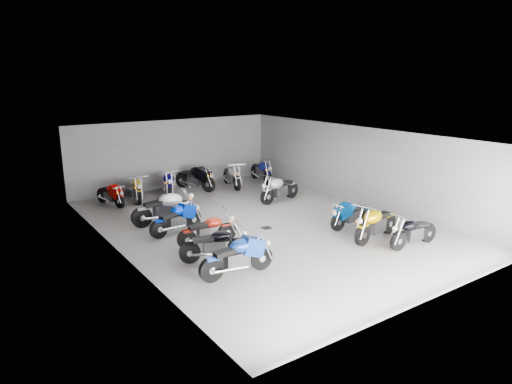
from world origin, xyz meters
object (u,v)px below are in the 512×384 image
motorcycle_left_e (177,219)px  motorcycle_left_d (208,230)px  motorcycle_back_f (262,171)px  motorcycle_right_b (376,223)px  motorcycle_left_c (215,245)px  motorcycle_right_f (279,189)px  motorcycle_left_f (165,208)px  motorcycle_right_a (413,232)px  motorcycle_left_b (238,257)px  motorcycle_back_e (232,176)px  motorcycle_right_c (351,214)px  motorcycle_back_b (137,188)px  motorcycle_back_c (169,183)px  motorcycle_back_d (195,178)px  drain_grate (267,228)px  motorcycle_back_a (111,194)px

motorcycle_left_e → motorcycle_left_d: bearing=-0.7°
motorcycle_left_e → motorcycle_back_f: (6.77, 4.63, 0.06)m
motorcycle_left_d → motorcycle_right_b: bearing=65.5°
motorcycle_left_c → motorcycle_right_f: size_ratio=0.87×
motorcycle_left_f → motorcycle_right_a: 8.48m
motorcycle_left_f → motorcycle_right_b: bearing=45.3°
motorcycle_left_b → motorcycle_left_f: motorcycle_left_f is taller
motorcycle_right_f → motorcycle_back_e: bearing=-5.6°
motorcycle_right_a → motorcycle_right_f: motorcycle_right_f is taller
motorcycle_left_e → motorcycle_left_f: motorcycle_left_f is taller
motorcycle_right_c → motorcycle_back_b: 9.14m
motorcycle_left_d → motorcycle_right_f: (4.97, 2.81, 0.07)m
motorcycle_left_f → motorcycle_left_c: bearing=-0.0°
motorcycle_left_b → motorcycle_back_e: 9.94m
motorcycle_back_e → motorcycle_back_f: bearing=-162.5°
motorcycle_right_b → motorcycle_back_f: size_ratio=1.00×
motorcycle_left_b → motorcycle_back_c: motorcycle_back_c is taller
motorcycle_left_d → motorcycle_back_c: (1.52, 6.38, 0.07)m
motorcycle_right_f → motorcycle_back_f: (1.48, 3.40, 0.01)m
motorcycle_right_a → motorcycle_back_e: motorcycle_back_e is taller
motorcycle_right_c → motorcycle_left_b: bearing=99.6°
motorcycle_left_f → motorcycle_back_c: size_ratio=1.10×
motorcycle_left_d → motorcycle_left_f: motorcycle_left_f is taller
motorcycle_back_b → motorcycle_back_f: 6.38m
motorcycle_left_f → motorcycle_back_d: (3.21, 3.86, -0.01)m
motorcycle_left_e → motorcycle_right_c: size_ratio=1.03×
motorcycle_back_d → drain_grate: bearing=65.0°
motorcycle_left_c → motorcycle_back_f: 10.15m
motorcycle_right_f → motorcycle_right_b: bearing=166.0°
motorcycle_left_f → motorcycle_back_a: (-0.87, 3.49, -0.12)m
motorcycle_left_d → motorcycle_back_b: bearing=-175.6°
motorcycle_right_a → motorcycle_right_b: 1.19m
motorcycle_right_c → motorcycle_right_f: size_ratio=0.89×
motorcycle_right_c → motorcycle_right_b: bearing=166.9°
drain_grate → motorcycle_back_b: 6.59m
motorcycle_right_a → motorcycle_back_f: (1.25, 9.96, 0.08)m
motorcycle_left_c → motorcycle_right_b: motorcycle_right_b is taller
motorcycle_back_b → motorcycle_left_b: bearing=102.0°
motorcycle_right_a → motorcycle_right_b: motorcycle_right_b is taller
motorcycle_left_f → motorcycle_right_b: motorcycle_left_f is taller
motorcycle_back_b → motorcycle_left_f: bearing=100.4°
motorcycle_left_c → motorcycle_back_b: 7.63m
motorcycle_left_d → motorcycle_back_a: (-1.11, 6.25, -0.02)m
motorcycle_back_c → motorcycle_right_b: bearing=130.7°
motorcycle_left_b → motorcycle_back_e: (5.08, 8.55, 0.02)m
motorcycle_back_f → motorcycle_back_e: bearing=15.2°
motorcycle_right_b → motorcycle_back_a: (-5.83, 8.91, -0.10)m
motorcycle_left_b → motorcycle_left_f: (0.20, 5.21, 0.05)m
motorcycle_back_c → motorcycle_back_d: (1.45, 0.24, 0.02)m
motorcycle_left_f → motorcycle_back_d: size_ratio=1.06×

